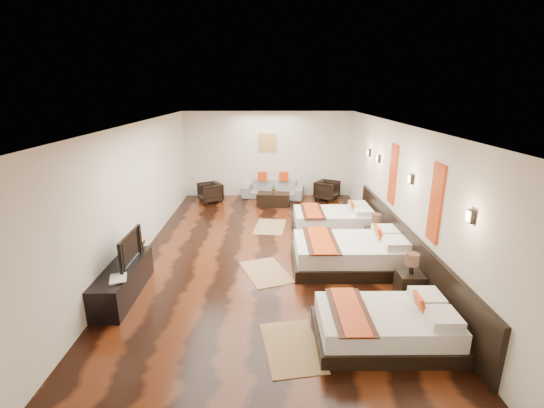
{
  "coord_description": "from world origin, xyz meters",
  "views": [
    {
      "loc": [
        0.03,
        -7.73,
        3.46
      ],
      "look_at": [
        0.1,
        0.07,
        1.1
      ],
      "focal_mm": 25.07,
      "sensor_mm": 36.0,
      "label": 1
    }
  ],
  "objects_px": {
    "table_plant": "(274,189)",
    "tv": "(125,248)",
    "nightstand_b": "(375,236)",
    "coffee_table": "(273,199)",
    "nightstand_a": "(410,283)",
    "figurine": "(136,240)",
    "sofa": "(273,189)",
    "armchair_left": "(210,192)",
    "book": "(109,280)",
    "armchair_right": "(327,190)",
    "tv_console": "(123,281)",
    "bed_near": "(386,326)",
    "bed_far": "(334,220)",
    "bed_mid": "(352,253)"
  },
  "relations": [
    {
      "from": "table_plant",
      "to": "tv",
      "type": "bearing_deg",
      "value": -116.6
    },
    {
      "from": "nightstand_b",
      "to": "coffee_table",
      "type": "relative_size",
      "value": 0.8
    },
    {
      "from": "nightstand_a",
      "to": "figurine",
      "type": "height_order",
      "value": "figurine"
    },
    {
      "from": "nightstand_b",
      "to": "sofa",
      "type": "distance_m",
      "value": 4.76
    },
    {
      "from": "armchair_left",
      "to": "book",
      "type": "bearing_deg",
      "value": -35.02
    },
    {
      "from": "figurine",
      "to": "armchair_right",
      "type": "xyz_separation_m",
      "value": [
        4.44,
        5.2,
        -0.4
      ]
    },
    {
      "from": "tv_console",
      "to": "armchair_right",
      "type": "xyz_separation_m",
      "value": [
        4.44,
        6.01,
        0.04
      ]
    },
    {
      "from": "tv_console",
      "to": "armchair_left",
      "type": "height_order",
      "value": "armchair_left"
    },
    {
      "from": "bed_near",
      "to": "bed_far",
      "type": "relative_size",
      "value": 0.96
    },
    {
      "from": "bed_far",
      "to": "figurine",
      "type": "distance_m",
      "value": 4.85
    },
    {
      "from": "nightstand_a",
      "to": "table_plant",
      "type": "height_order",
      "value": "nightstand_a"
    },
    {
      "from": "tv_console",
      "to": "book",
      "type": "xyz_separation_m",
      "value": [
        0.0,
        -0.51,
        0.29
      ]
    },
    {
      "from": "bed_near",
      "to": "tv",
      "type": "bearing_deg",
      "value": 160.89
    },
    {
      "from": "bed_near",
      "to": "tv",
      "type": "height_order",
      "value": "tv"
    },
    {
      "from": "bed_near",
      "to": "armchair_left",
      "type": "distance_m",
      "value": 7.93
    },
    {
      "from": "tv",
      "to": "bed_mid",
      "type": "bearing_deg",
      "value": -76.34
    },
    {
      "from": "nightstand_a",
      "to": "armchair_right",
      "type": "distance_m",
      "value": 6.17
    },
    {
      "from": "bed_mid",
      "to": "nightstand_b",
      "type": "relative_size",
      "value": 2.88
    },
    {
      "from": "tv_console",
      "to": "sofa",
      "type": "relative_size",
      "value": 0.91
    },
    {
      "from": "bed_far",
      "to": "table_plant",
      "type": "bearing_deg",
      "value": 124.51
    },
    {
      "from": "nightstand_a",
      "to": "tv",
      "type": "xyz_separation_m",
      "value": [
        -4.89,
        0.26,
        0.54
      ]
    },
    {
      "from": "bed_near",
      "to": "bed_mid",
      "type": "relative_size",
      "value": 0.85
    },
    {
      "from": "nightstand_b",
      "to": "table_plant",
      "type": "bearing_deg",
      "value": 124.09
    },
    {
      "from": "tv",
      "to": "armchair_left",
      "type": "height_order",
      "value": "tv"
    },
    {
      "from": "table_plant",
      "to": "nightstand_a",
      "type": "bearing_deg",
      "value": -67.82
    },
    {
      "from": "coffee_table",
      "to": "bed_far",
      "type": "bearing_deg",
      "value": -54.6
    },
    {
      "from": "armchair_right",
      "to": "coffee_table",
      "type": "distance_m",
      "value": 1.89
    },
    {
      "from": "nightstand_b",
      "to": "figurine",
      "type": "relative_size",
      "value": 2.4
    },
    {
      "from": "tv",
      "to": "book",
      "type": "height_order",
      "value": "tv"
    },
    {
      "from": "bed_mid",
      "to": "sofa",
      "type": "height_order",
      "value": "bed_mid"
    },
    {
      "from": "tv",
      "to": "armchair_left",
      "type": "xyz_separation_m",
      "value": [
        0.61,
        5.66,
        -0.52
      ]
    },
    {
      "from": "tv_console",
      "to": "book",
      "type": "height_order",
      "value": "book"
    },
    {
      "from": "armchair_left",
      "to": "table_plant",
      "type": "bearing_deg",
      "value": 50.02
    },
    {
      "from": "nightstand_b",
      "to": "coffee_table",
      "type": "xyz_separation_m",
      "value": [
        -2.27,
        3.28,
        -0.08
      ]
    },
    {
      "from": "book",
      "to": "figurine",
      "type": "xyz_separation_m",
      "value": [
        0.0,
        1.32,
        0.15
      ]
    },
    {
      "from": "bed_mid",
      "to": "sofa",
      "type": "xyz_separation_m",
      "value": [
        -1.52,
        5.18,
        -0.01
      ]
    },
    {
      "from": "bed_far",
      "to": "book",
      "type": "distance_m",
      "value": 5.61
    },
    {
      "from": "nightstand_b",
      "to": "figurine",
      "type": "xyz_separation_m",
      "value": [
        -4.94,
        -1.25,
        0.44
      ]
    },
    {
      "from": "table_plant",
      "to": "bed_far",
      "type": "bearing_deg",
      "value": -55.49
    },
    {
      "from": "book",
      "to": "tv",
      "type": "bearing_deg",
      "value": 85.49
    },
    {
      "from": "bed_near",
      "to": "figurine",
      "type": "height_order",
      "value": "figurine"
    },
    {
      "from": "figurine",
      "to": "armchair_right",
      "type": "height_order",
      "value": "figurine"
    },
    {
      "from": "tv",
      "to": "coffee_table",
      "type": "bearing_deg",
      "value": -25.81
    },
    {
      "from": "tv",
      "to": "sofa",
      "type": "height_order",
      "value": "tv"
    },
    {
      "from": "bed_far",
      "to": "armchair_left",
      "type": "bearing_deg",
      "value": 143.86
    },
    {
      "from": "book",
      "to": "table_plant",
      "type": "height_order",
      "value": "table_plant"
    },
    {
      "from": "bed_mid",
      "to": "armchair_left",
      "type": "distance_m",
      "value": 5.9
    },
    {
      "from": "bed_mid",
      "to": "bed_far",
      "type": "relative_size",
      "value": 1.14
    },
    {
      "from": "coffee_table",
      "to": "armchair_left",
      "type": "bearing_deg",
      "value": 167.6
    },
    {
      "from": "bed_mid",
      "to": "armchair_right",
      "type": "distance_m",
      "value": 4.95
    }
  ]
}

